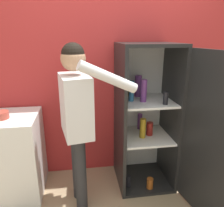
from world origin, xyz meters
TOP-DOWN VIEW (x-y plane):
  - wall_back at (0.00, 0.98)m, footprint 7.00×0.06m
  - refrigerator at (0.44, 0.52)m, footprint 0.80×1.27m
  - person at (-0.43, 0.34)m, footprint 0.73×0.59m
  - counter at (-1.15, 0.62)m, footprint 0.58×0.62m
  - bowl at (-1.21, 0.57)m, footprint 0.16×0.16m

SIDE VIEW (x-z plane):
  - counter at x=-1.15m, z-range 0.00..0.94m
  - refrigerator at x=0.44m, z-range 0.00..1.68m
  - bowl at x=-1.21m, z-range 0.94..1.01m
  - person at x=-0.43m, z-range 0.23..1.93m
  - wall_back at x=0.00m, z-range 0.00..2.55m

